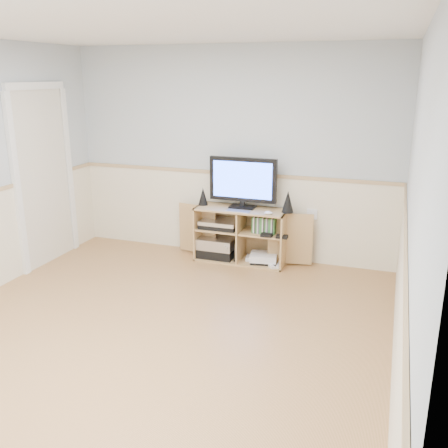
# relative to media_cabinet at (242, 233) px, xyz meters

# --- Properties ---
(room) EXTENTS (4.04, 4.54, 2.54)m
(room) POSITION_rel_media_cabinet_xyz_m (-0.26, -1.95, 0.88)
(room) COLOR tan
(room) RESTS_ON ground
(media_cabinet) EXTENTS (1.68, 0.40, 0.65)m
(media_cabinet) POSITION_rel_media_cabinet_xyz_m (0.00, 0.00, 0.00)
(media_cabinet) COLOR tan
(media_cabinet) RESTS_ON floor
(monitor) EXTENTS (0.80, 0.18, 0.59)m
(monitor) POSITION_rel_media_cabinet_xyz_m (-0.00, -0.00, 0.64)
(monitor) COLOR black
(monitor) RESTS_ON media_cabinet
(speaker_left) EXTENTS (0.11, 0.11, 0.21)m
(speaker_left) POSITION_rel_media_cabinet_xyz_m (-0.49, -0.03, 0.42)
(speaker_left) COLOR black
(speaker_left) RESTS_ON media_cabinet
(speaker_right) EXTENTS (0.14, 0.14, 0.25)m
(speaker_right) POSITION_rel_media_cabinet_xyz_m (0.55, -0.03, 0.44)
(speaker_right) COLOR black
(speaker_right) RESTS_ON media_cabinet
(keyboard) EXTENTS (0.28, 0.12, 0.01)m
(keyboard) POSITION_rel_media_cabinet_xyz_m (0.01, -0.19, 0.32)
(keyboard) COLOR silver
(keyboard) RESTS_ON media_cabinet
(mouse) EXTENTS (0.10, 0.07, 0.04)m
(mouse) POSITION_rel_media_cabinet_xyz_m (0.36, -0.19, 0.34)
(mouse) COLOR white
(mouse) RESTS_ON media_cabinet
(av_components) EXTENTS (0.52, 0.33, 0.47)m
(av_components) POSITION_rel_media_cabinet_xyz_m (-0.29, -0.05, -0.11)
(av_components) COLOR black
(av_components) RESTS_ON media_cabinet
(game_consoles) EXTENTS (0.46, 0.31, 0.11)m
(game_consoles) POSITION_rel_media_cabinet_xyz_m (0.28, -0.06, -0.26)
(game_consoles) COLOR white
(game_consoles) RESTS_ON media_cabinet
(game_cases) EXTENTS (0.27, 0.13, 0.19)m
(game_cases) POSITION_rel_media_cabinet_xyz_m (0.29, -0.07, 0.15)
(game_cases) COLOR #3F8C3F
(game_cases) RESTS_ON media_cabinet
(wall_outlet) EXTENTS (0.12, 0.03, 0.12)m
(wall_outlet) POSITION_rel_media_cabinet_xyz_m (0.80, 0.16, 0.27)
(wall_outlet) COLOR white
(wall_outlet) RESTS_ON wall_back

